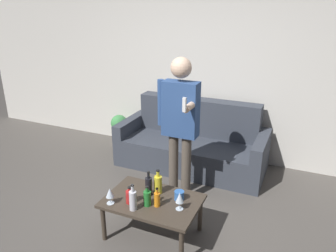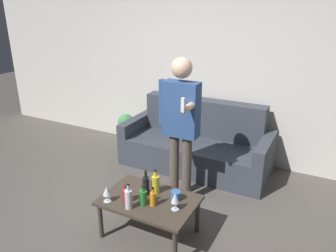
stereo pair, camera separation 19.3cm
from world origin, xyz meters
name	(u,v)px [view 2 (the right image)]	position (x,y,z in m)	size (l,w,h in m)	color
ground_plane	(117,240)	(0.00, 0.00, 0.00)	(16.00, 16.00, 0.00)	#514C47
wall_back	(207,64)	(0.00, 2.27, 1.35)	(8.00, 0.06, 2.70)	silver
couch	(197,145)	(0.08, 1.81, 0.31)	(2.01, 0.82, 0.91)	#383D47
coffee_table	(149,203)	(0.24, 0.23, 0.36)	(0.90, 0.61, 0.40)	#3D3328
bottle_orange	(155,184)	(0.24, 0.36, 0.50)	(0.08, 0.08, 0.25)	yellow
bottle_green	(126,195)	(0.07, 0.10, 0.47)	(0.08, 0.08, 0.17)	#B21E1E
bottle_dark	(129,199)	(0.15, 0.01, 0.50)	(0.07, 0.07, 0.26)	silver
bottle_yellow	(153,198)	(0.32, 0.15, 0.48)	(0.06, 0.06, 0.19)	orange
bottle_red	(146,185)	(0.17, 0.29, 0.50)	(0.07, 0.07, 0.25)	black
bottle_clear	(143,197)	(0.24, 0.13, 0.48)	(0.07, 0.07, 0.20)	#23752D
wine_glass_near	(107,191)	(-0.09, 0.01, 0.51)	(0.08, 0.08, 0.16)	silver
wine_glass_far	(175,198)	(0.53, 0.19, 0.52)	(0.07, 0.07, 0.17)	silver
cup_on_table	(176,196)	(0.47, 0.33, 0.45)	(0.09, 0.09, 0.09)	#3366B2
person_standing_front	(181,119)	(0.23, 0.93, 0.99)	(0.46, 0.42, 1.65)	brown
potted_plant	(126,126)	(-1.24, 2.01, 0.30)	(0.26, 0.26, 0.50)	silver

